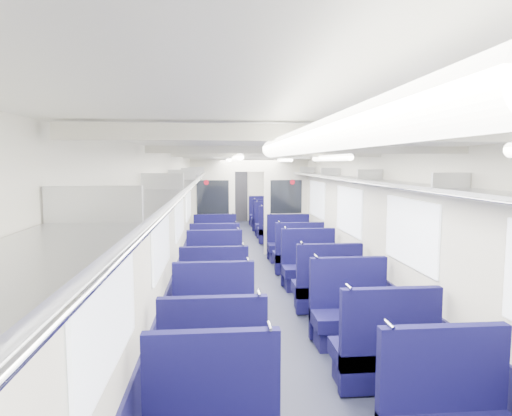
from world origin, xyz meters
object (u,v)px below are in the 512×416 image
seat_23 (271,226)px  seat_24 (215,222)px  seat_16 (215,258)px  seat_25 (266,221)px  seat_8 (213,368)px  seat_27 (263,216)px  seat_18 (215,246)px  bulkhead (250,204)px  seat_20 (215,233)px  seat_15 (309,270)px  seat_14 (215,272)px  seat_13 (326,289)px  seat_12 (214,294)px  end_door (237,195)px  seat_9 (384,355)px  seat_26 (216,217)px  seat_17 (298,257)px  seat_22 (215,226)px  seat_21 (276,231)px  seat_11 (350,317)px  seat_19 (289,246)px

seat_23 → seat_24: (-1.66, 1.03, 0.00)m
seat_16 → seat_25: size_ratio=1.00×
seat_16 → seat_23: bearing=69.2°
seat_8 → seat_27: size_ratio=1.00×
seat_8 → seat_18: size_ratio=1.00×
bulkhead → seat_20: 1.75m
seat_15 → seat_14: bearing=-178.8°
seat_8 → seat_15: bearing=65.2°
seat_8 → seat_25: size_ratio=1.00×
seat_13 → seat_15: bearing=90.0°
seat_14 → seat_27: 8.00m
seat_12 → seat_16: size_ratio=1.00×
end_door → seat_23: bearing=-77.2°
seat_25 → seat_9: bearing=-90.0°
seat_13 → seat_26: (-1.66, 9.02, 0.00)m
seat_9 → seat_12: 2.74m
seat_15 → seat_20: 4.53m
bulkhead → seat_27: bulkhead is taller
bulkhead → seat_9: size_ratio=2.60×
seat_20 → seat_27: 3.94m
seat_15 → seat_25: same height
bulkhead → seat_17: bearing=-66.5°
seat_12 → seat_27: same height
seat_22 → seat_24: (0.00, 0.99, 0.00)m
seat_13 → seat_21: same height
seat_8 → seat_11: bearing=35.8°
seat_13 → seat_16: bearing=125.9°
seat_14 → seat_25: size_ratio=1.00×
end_door → seat_17: 8.09m
seat_18 → seat_12: bearing=-90.0°
seat_18 → seat_23: size_ratio=1.00×
seat_23 → seat_25: 1.21m
seat_23 → seat_15: bearing=-90.0°
seat_23 → seat_24: size_ratio=1.00×
end_door → seat_24: end_door is taller
seat_8 → seat_23: same height
seat_17 → seat_18: 2.08m
seat_17 → seat_19: same height
end_door → seat_20: (-0.83, -4.86, -0.67)m
bulkhead → seat_21: 1.88m
seat_20 → seat_24: size_ratio=1.00×
seat_17 → seat_22: same height
seat_17 → seat_24: 5.65m
seat_16 → seat_27: size_ratio=1.00×
seat_13 → seat_20: same height
seat_12 → seat_20: same height
seat_11 → seat_15: 2.40m
seat_16 → seat_17: bearing=-0.2°
seat_25 → seat_18: bearing=-111.0°
seat_9 → seat_21: same height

